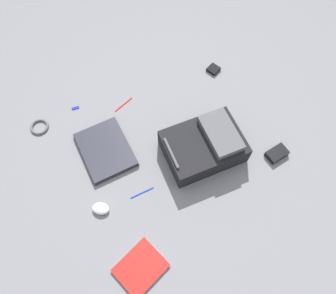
{
  "coord_description": "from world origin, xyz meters",
  "views": [
    {
      "loc": [
        -0.72,
        0.5,
        1.71
      ],
      "look_at": [
        -0.04,
        0.03,
        0.02
      ],
      "focal_mm": 34.32,
      "sensor_mm": 36.0,
      "label": 1
    }
  ],
  "objects_px": {
    "cable_coil": "(39,127)",
    "pen_black": "(124,104)",
    "book_red": "(141,268)",
    "power_brick": "(277,154)",
    "usb_stick": "(75,108)",
    "laptop": "(105,150)",
    "backpack": "(205,145)",
    "pen_blue": "(142,193)",
    "computer_mouse": "(101,209)",
    "earbud_pouch": "(213,69)"
  },
  "relations": [
    {
      "from": "cable_coil",
      "to": "pen_black",
      "type": "relative_size",
      "value": 0.78
    },
    {
      "from": "book_red",
      "to": "power_brick",
      "type": "distance_m",
      "value": 0.99
    },
    {
      "from": "power_brick",
      "to": "usb_stick",
      "type": "height_order",
      "value": "power_brick"
    },
    {
      "from": "laptop",
      "to": "power_brick",
      "type": "distance_m",
      "value": 1.0
    },
    {
      "from": "cable_coil",
      "to": "usb_stick",
      "type": "height_order",
      "value": "cable_coil"
    },
    {
      "from": "backpack",
      "to": "pen_blue",
      "type": "xyz_separation_m",
      "value": [
        -0.01,
        0.44,
        -0.07
      ]
    },
    {
      "from": "computer_mouse",
      "to": "pen_blue",
      "type": "xyz_separation_m",
      "value": [
        -0.05,
        -0.23,
        -0.01
      ]
    },
    {
      "from": "computer_mouse",
      "to": "pen_black",
      "type": "distance_m",
      "value": 0.68
    },
    {
      "from": "book_red",
      "to": "earbud_pouch",
      "type": "relative_size",
      "value": 3.69
    },
    {
      "from": "power_brick",
      "to": "pen_blue",
      "type": "relative_size",
      "value": 0.87
    },
    {
      "from": "laptop",
      "to": "computer_mouse",
      "type": "bearing_deg",
      "value": 146.39
    },
    {
      "from": "laptop",
      "to": "earbud_pouch",
      "type": "bearing_deg",
      "value": -82.72
    },
    {
      "from": "laptop",
      "to": "cable_coil",
      "type": "distance_m",
      "value": 0.45
    },
    {
      "from": "backpack",
      "to": "power_brick",
      "type": "bearing_deg",
      "value": -127.66
    },
    {
      "from": "usb_stick",
      "to": "power_brick",
      "type": "bearing_deg",
      "value": -139.31
    },
    {
      "from": "earbud_pouch",
      "to": "usb_stick",
      "type": "relative_size",
      "value": 1.58
    },
    {
      "from": "usb_stick",
      "to": "laptop",
      "type": "bearing_deg",
      "value": -178.29
    },
    {
      "from": "book_red",
      "to": "usb_stick",
      "type": "xyz_separation_m",
      "value": [
        1.03,
        -0.17,
        -0.01
      ]
    },
    {
      "from": "laptop",
      "to": "usb_stick",
      "type": "distance_m",
      "value": 0.37
    },
    {
      "from": "pen_blue",
      "to": "computer_mouse",
      "type": "bearing_deg",
      "value": 78.76
    },
    {
      "from": "earbud_pouch",
      "to": "usb_stick",
      "type": "xyz_separation_m",
      "value": [
        0.25,
        0.9,
        -0.01
      ]
    },
    {
      "from": "laptop",
      "to": "earbud_pouch",
      "type": "xyz_separation_m",
      "value": [
        0.11,
        -0.89,
        -0.0
      ]
    },
    {
      "from": "cable_coil",
      "to": "pen_black",
      "type": "xyz_separation_m",
      "value": [
        -0.15,
        -0.51,
        -0.0
      ]
    },
    {
      "from": "book_red",
      "to": "pen_blue",
      "type": "xyz_separation_m",
      "value": [
        0.33,
        -0.22,
        -0.0
      ]
    },
    {
      "from": "pen_blue",
      "to": "power_brick",
      "type": "bearing_deg",
      "value": -107.74
    },
    {
      "from": "laptop",
      "to": "backpack",
      "type": "bearing_deg",
      "value": -124.67
    },
    {
      "from": "cable_coil",
      "to": "book_red",
      "type": "bearing_deg",
      "value": -175.72
    },
    {
      "from": "cable_coil",
      "to": "power_brick",
      "type": "height_order",
      "value": "power_brick"
    },
    {
      "from": "laptop",
      "to": "book_red",
      "type": "bearing_deg",
      "value": 165.04
    },
    {
      "from": "backpack",
      "to": "computer_mouse",
      "type": "xyz_separation_m",
      "value": [
        0.03,
        0.67,
        -0.06
      ]
    },
    {
      "from": "backpack",
      "to": "laptop",
      "type": "bearing_deg",
      "value": 55.33
    },
    {
      "from": "power_brick",
      "to": "computer_mouse",
      "type": "bearing_deg",
      "value": 73.73
    },
    {
      "from": "pen_blue",
      "to": "pen_black",
      "type": "bearing_deg",
      "value": -21.07
    },
    {
      "from": "pen_black",
      "to": "earbud_pouch",
      "type": "height_order",
      "value": "earbud_pouch"
    },
    {
      "from": "backpack",
      "to": "pen_blue",
      "type": "height_order",
      "value": "backpack"
    },
    {
      "from": "pen_black",
      "to": "backpack",
      "type": "bearing_deg",
      "value": -158.04
    },
    {
      "from": "cable_coil",
      "to": "earbud_pouch",
      "type": "height_order",
      "value": "earbud_pouch"
    },
    {
      "from": "computer_mouse",
      "to": "pen_blue",
      "type": "height_order",
      "value": "computer_mouse"
    },
    {
      "from": "laptop",
      "to": "earbud_pouch",
      "type": "relative_size",
      "value": 5.41
    },
    {
      "from": "laptop",
      "to": "power_brick",
      "type": "relative_size",
      "value": 3.16
    },
    {
      "from": "laptop",
      "to": "pen_blue",
      "type": "bearing_deg",
      "value": -173.67
    },
    {
      "from": "pen_black",
      "to": "usb_stick",
      "type": "distance_m",
      "value": 0.3
    },
    {
      "from": "backpack",
      "to": "usb_stick",
      "type": "bearing_deg",
      "value": 34.87
    },
    {
      "from": "backpack",
      "to": "usb_stick",
      "type": "xyz_separation_m",
      "value": [
        0.69,
        0.48,
        -0.07
      ]
    },
    {
      "from": "pen_black",
      "to": "pen_blue",
      "type": "distance_m",
      "value": 0.6
    },
    {
      "from": "usb_stick",
      "to": "backpack",
      "type": "bearing_deg",
      "value": -145.13
    },
    {
      "from": "book_red",
      "to": "computer_mouse",
      "type": "height_order",
      "value": "computer_mouse"
    },
    {
      "from": "laptop",
      "to": "cable_coil",
      "type": "height_order",
      "value": "laptop"
    },
    {
      "from": "power_brick",
      "to": "pen_black",
      "type": "distance_m",
      "value": 0.98
    },
    {
      "from": "backpack",
      "to": "computer_mouse",
      "type": "bearing_deg",
      "value": 87.12
    }
  ]
}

